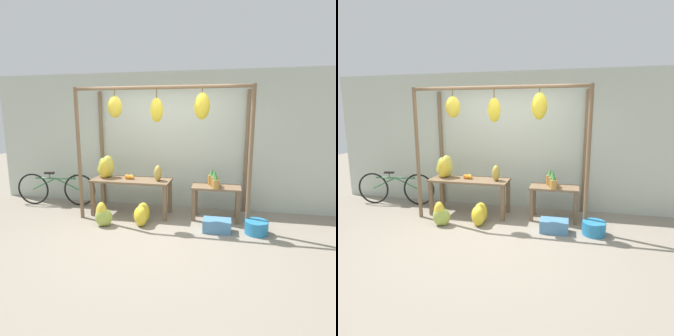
% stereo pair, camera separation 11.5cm
% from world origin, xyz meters
% --- Properties ---
extents(ground_plane, '(20.00, 20.00, 0.00)m').
position_xyz_m(ground_plane, '(0.00, 0.00, 0.00)').
color(ground_plane, gray).
extents(shop_wall_back, '(8.00, 0.08, 2.80)m').
position_xyz_m(shop_wall_back, '(0.00, 1.61, 1.40)').
color(shop_wall_back, '#B7C1B2').
rests_on(shop_wall_back, ground_plane).
extents(stall_awning, '(3.12, 1.13, 2.42)m').
position_xyz_m(stall_awning, '(0.00, 0.73, 1.76)').
color(stall_awning, brown).
rests_on(stall_awning, ground_plane).
extents(display_table_main, '(1.54, 0.58, 0.71)m').
position_xyz_m(display_table_main, '(-0.66, 0.93, 0.59)').
color(display_table_main, brown).
rests_on(display_table_main, ground_plane).
extents(display_table_side, '(0.89, 0.47, 0.64)m').
position_xyz_m(display_table_side, '(0.98, 0.99, 0.49)').
color(display_table_side, brown).
rests_on(display_table_side, ground_plane).
extents(banana_pile_on_table, '(0.42, 0.44, 0.44)m').
position_xyz_m(banana_pile_on_table, '(-1.21, 0.97, 0.90)').
color(banana_pile_on_table, gold).
rests_on(banana_pile_on_table, display_table_main).
extents(orange_pile, '(0.20, 0.11, 0.09)m').
position_xyz_m(orange_pile, '(-0.70, 0.94, 0.75)').
color(orange_pile, orange).
rests_on(orange_pile, display_table_main).
extents(pineapple_cluster, '(0.22, 0.44, 0.30)m').
position_xyz_m(pineapple_cluster, '(0.93, 0.99, 0.76)').
color(pineapple_cluster, '#B27F38').
rests_on(pineapple_cluster, display_table_side).
extents(banana_pile_ground_left, '(0.37, 0.30, 0.43)m').
position_xyz_m(banana_pile_ground_left, '(-0.97, 0.24, 0.18)').
color(banana_pile_ground_left, '#9EB247').
rests_on(banana_pile_ground_left, ground_plane).
extents(banana_pile_ground_right, '(0.33, 0.45, 0.39)m').
position_xyz_m(banana_pile_ground_right, '(-0.31, 0.44, 0.18)').
color(banana_pile_ground_right, gold).
rests_on(banana_pile_ground_right, ground_plane).
extents(fruit_crate_white, '(0.47, 0.28, 0.21)m').
position_xyz_m(fruit_crate_white, '(1.03, 0.39, 0.11)').
color(fruit_crate_white, '#4C84B2').
rests_on(fruit_crate_white, ground_plane).
extents(blue_bucket, '(0.38, 0.38, 0.22)m').
position_xyz_m(blue_bucket, '(1.67, 0.43, 0.11)').
color(blue_bucket, teal).
rests_on(blue_bucket, ground_plane).
extents(parked_bicycle, '(1.73, 0.25, 0.73)m').
position_xyz_m(parked_bicycle, '(-2.45, 1.13, 0.36)').
color(parked_bicycle, black).
rests_on(parked_bicycle, ground_plane).
extents(papaya_pile, '(0.15, 0.21, 0.30)m').
position_xyz_m(papaya_pile, '(-0.12, 0.91, 0.85)').
color(papaya_pile, gold).
rests_on(papaya_pile, display_table_main).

